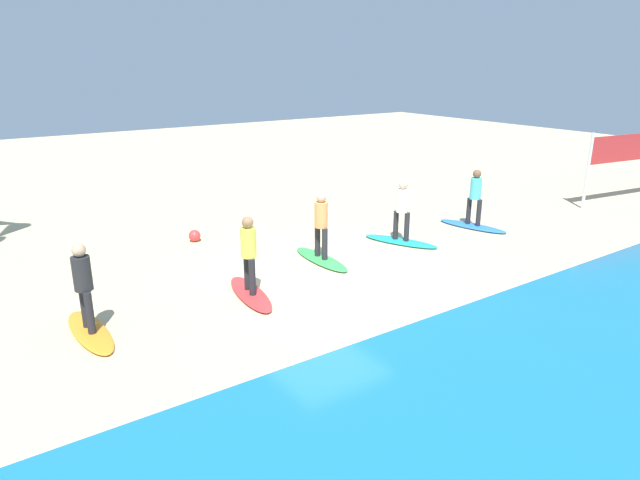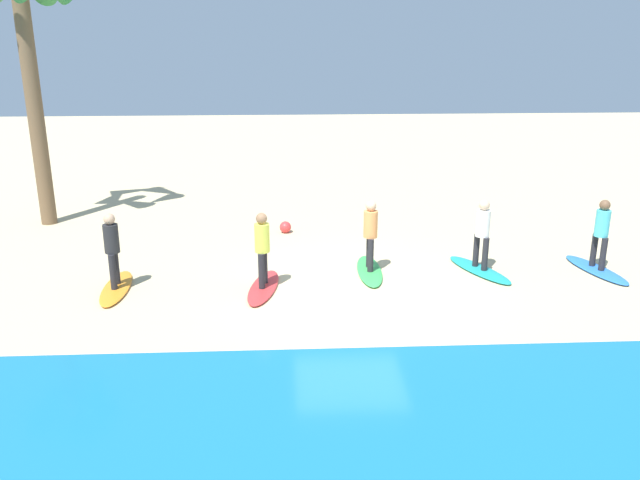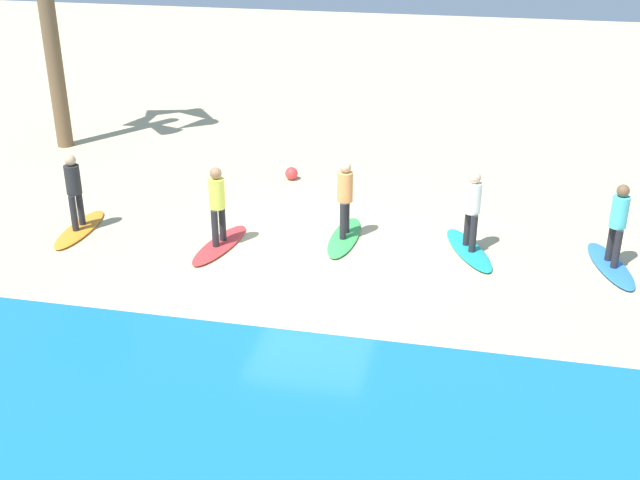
{
  "view_description": "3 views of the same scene",
  "coord_description": "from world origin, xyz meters",
  "px_view_note": "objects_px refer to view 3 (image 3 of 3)",
  "views": [
    {
      "loc": [
        6.89,
        9.75,
        4.75
      ],
      "look_at": [
        0.21,
        0.13,
        0.94
      ],
      "focal_mm": 31.35,
      "sensor_mm": 36.0,
      "label": 1
    },
    {
      "loc": [
        1.38,
        13.45,
        5.46
      ],
      "look_at": [
        0.67,
        -0.08,
        1.08
      ],
      "focal_mm": 37.01,
      "sensor_mm": 36.0,
      "label": 2
    },
    {
      "loc": [
        -3.22,
        14.12,
        7.05
      ],
      "look_at": [
        -0.4,
        1.01,
        0.83
      ],
      "focal_mm": 44.83,
      "sensor_mm": 36.0,
      "label": 3
    }
  ],
  "objects_px": {
    "surfboard_teal": "(469,250)",
    "beach_ball": "(291,173)",
    "surfboard_red": "(220,245)",
    "surfer_blue": "(618,219)",
    "surfboard_green": "(344,237)",
    "surfer_red": "(217,200)",
    "surfer_teal": "(473,205)",
    "surfer_green": "(345,193)",
    "surfboard_blue": "(610,265)",
    "surfboard_orange": "(80,229)",
    "surfer_orange": "(74,186)"
  },
  "relations": [
    {
      "from": "surfboard_teal",
      "to": "surfer_orange",
      "type": "bearing_deg",
      "value": -108.35
    },
    {
      "from": "surfboard_red",
      "to": "surfer_blue",
      "type": "bearing_deg",
      "value": 104.33
    },
    {
      "from": "surfboard_red",
      "to": "beach_ball",
      "type": "relative_size",
      "value": 6.5
    },
    {
      "from": "surfer_teal",
      "to": "surfboard_blue",
      "type": "bearing_deg",
      "value": 177.14
    },
    {
      "from": "surfer_red",
      "to": "surfboard_blue",
      "type": "bearing_deg",
      "value": -174.85
    },
    {
      "from": "surfer_blue",
      "to": "surfboard_orange",
      "type": "xyz_separation_m",
      "value": [
        10.97,
        0.58,
        -0.99
      ]
    },
    {
      "from": "surfboard_blue",
      "to": "surfer_red",
      "type": "bearing_deg",
      "value": -98.64
    },
    {
      "from": "surfboard_blue",
      "to": "surfboard_green",
      "type": "bearing_deg",
      "value": -105.98
    },
    {
      "from": "surfer_blue",
      "to": "beach_ball",
      "type": "bearing_deg",
      "value": -25.33
    },
    {
      "from": "surfer_green",
      "to": "surfboard_red",
      "type": "relative_size",
      "value": 0.78
    },
    {
      "from": "surfboard_blue",
      "to": "surfboard_red",
      "type": "distance_m",
      "value": 7.79
    },
    {
      "from": "surfer_teal",
      "to": "surfer_green",
      "type": "relative_size",
      "value": 1.0
    },
    {
      "from": "surfer_green",
      "to": "surfboard_orange",
      "type": "bearing_deg",
      "value": 7.88
    },
    {
      "from": "surfboard_red",
      "to": "surfboard_orange",
      "type": "height_order",
      "value": "same"
    },
    {
      "from": "surfer_blue",
      "to": "surfboard_orange",
      "type": "bearing_deg",
      "value": 3.02
    },
    {
      "from": "surfboard_orange",
      "to": "surfer_orange",
      "type": "distance_m",
      "value": 0.99
    },
    {
      "from": "surfer_green",
      "to": "surfboard_red",
      "type": "bearing_deg",
      "value": 20.3
    },
    {
      "from": "surfboard_blue",
      "to": "beach_ball",
      "type": "relative_size",
      "value": 6.5
    },
    {
      "from": "surfboard_teal",
      "to": "beach_ball",
      "type": "relative_size",
      "value": 6.5
    },
    {
      "from": "surfboard_blue",
      "to": "surfer_blue",
      "type": "distance_m",
      "value": 0.99
    },
    {
      "from": "surfboard_orange",
      "to": "surfer_orange",
      "type": "bearing_deg",
      "value": 178.03
    },
    {
      "from": "surfboard_green",
      "to": "surfer_green",
      "type": "bearing_deg",
      "value": 0.0
    },
    {
      "from": "surfer_green",
      "to": "surfer_red",
      "type": "relative_size",
      "value": 1.0
    },
    {
      "from": "surfer_green",
      "to": "surfer_orange",
      "type": "bearing_deg",
      "value": 7.88
    },
    {
      "from": "surfer_green",
      "to": "surfer_red",
      "type": "xyz_separation_m",
      "value": [
        2.44,
        0.9,
        0.0
      ]
    },
    {
      "from": "surfboard_red",
      "to": "surfer_red",
      "type": "xyz_separation_m",
      "value": [
        0.0,
        0.0,
        0.99
      ]
    },
    {
      "from": "surfboard_green",
      "to": "surfer_orange",
      "type": "height_order",
      "value": "surfer_orange"
    },
    {
      "from": "surfboard_blue",
      "to": "surfer_orange",
      "type": "distance_m",
      "value": 11.03
    },
    {
      "from": "surfboard_blue",
      "to": "surfer_blue",
      "type": "xyz_separation_m",
      "value": [
        0.0,
        -0.0,
        0.99
      ]
    },
    {
      "from": "surfer_blue",
      "to": "surfer_teal",
      "type": "relative_size",
      "value": 1.0
    },
    {
      "from": "surfboard_orange",
      "to": "beach_ball",
      "type": "bearing_deg",
      "value": 135.46
    },
    {
      "from": "surfer_blue",
      "to": "surfer_green",
      "type": "distance_m",
      "value": 5.32
    },
    {
      "from": "surfboard_orange",
      "to": "surfer_orange",
      "type": "xyz_separation_m",
      "value": [
        0.0,
        -0.0,
        0.99
      ]
    },
    {
      "from": "surfer_blue",
      "to": "surfer_green",
      "type": "height_order",
      "value": "same"
    },
    {
      "from": "surfer_teal",
      "to": "surfboard_green",
      "type": "relative_size",
      "value": 0.78
    },
    {
      "from": "surfboard_blue",
      "to": "surfboard_red",
      "type": "height_order",
      "value": "same"
    },
    {
      "from": "surfer_red",
      "to": "beach_ball",
      "type": "distance_m",
      "value": 4.26
    },
    {
      "from": "surfboard_green",
      "to": "surfboard_red",
      "type": "xyz_separation_m",
      "value": [
        2.44,
        0.9,
        0.0
      ]
    },
    {
      "from": "surfboard_blue",
      "to": "surfer_teal",
      "type": "relative_size",
      "value": 1.28
    },
    {
      "from": "surfboard_blue",
      "to": "surfboard_teal",
      "type": "bearing_deg",
      "value": -106.65
    },
    {
      "from": "surfer_orange",
      "to": "surfer_green",
      "type": "bearing_deg",
      "value": -172.12
    },
    {
      "from": "surfer_blue",
      "to": "surfboard_green",
      "type": "distance_m",
      "value": 5.42
    },
    {
      "from": "surfboard_orange",
      "to": "beach_ball",
      "type": "xyz_separation_m",
      "value": [
        -3.69,
        -4.02,
        0.12
      ]
    },
    {
      "from": "surfer_blue",
      "to": "surfer_orange",
      "type": "bearing_deg",
      "value": 3.02
    },
    {
      "from": "surfboard_green",
      "to": "surfer_teal",
      "type": "bearing_deg",
      "value": 89.98
    },
    {
      "from": "surfer_blue",
      "to": "surfer_teal",
      "type": "bearing_deg",
      "value": -2.86
    },
    {
      "from": "surfboard_red",
      "to": "surfboard_green",
      "type": "bearing_deg",
      "value": 119.48
    },
    {
      "from": "surfer_red",
      "to": "surfboard_orange",
      "type": "xyz_separation_m",
      "value": [
        3.2,
        -0.12,
        -0.99
      ]
    },
    {
      "from": "surfboard_red",
      "to": "surfer_red",
      "type": "bearing_deg",
      "value": 9.18
    },
    {
      "from": "surfboard_green",
      "to": "surfer_green",
      "type": "distance_m",
      "value": 0.99
    }
  ]
}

